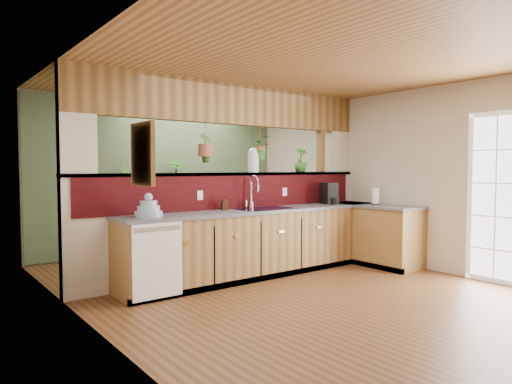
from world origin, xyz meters
TOP-DOWN VIEW (x-y plane):
  - ground at (0.00, 0.00)m, footprint 4.60×7.00m
  - ceiling at (0.00, 0.00)m, footprint 4.60×7.00m
  - wall_back at (0.00, 3.50)m, footprint 4.60×0.02m
  - wall_left at (-2.30, 0.00)m, footprint 0.02×7.00m
  - wall_right at (2.30, 0.00)m, footprint 0.02×7.00m
  - pass_through_partition at (0.03, 1.35)m, footprint 4.60×0.21m
  - pass_through_ledge at (0.00, 1.35)m, footprint 4.60×0.21m
  - header_beam at (0.00, 1.35)m, footprint 4.60×0.15m
  - sage_backwall at (0.00, 3.48)m, footprint 4.55×0.02m
  - countertop at (0.84, 0.87)m, footprint 4.14×1.52m
  - dishwasher at (-1.48, 0.66)m, footprint 0.58×0.03m
  - navy_sink at (0.25, 0.98)m, footprint 0.82×0.50m
  - french_door at (2.27, -1.30)m, footprint 0.06×1.02m
  - framed_print at (-2.27, -0.80)m, footprint 0.04×0.35m
  - faucet at (0.16, 1.13)m, footprint 0.20×0.20m
  - dish_stack at (-1.45, 0.95)m, footprint 0.31×0.31m
  - soap_dispenser at (-0.29, 1.15)m, footprint 0.10×0.10m
  - coffee_maker at (1.54, 1.00)m, footprint 0.18×0.30m
  - paper_towel at (1.98, 0.47)m, footprint 0.13×0.13m
  - glass_jar at (0.34, 1.35)m, footprint 0.16×0.16m
  - ledge_plant_left at (-1.29, 1.35)m, footprint 0.31×0.29m
  - ledge_plant_right at (1.25, 1.35)m, footprint 0.27×0.27m
  - hanging_plant_a at (-0.45, 1.35)m, footprint 0.25×0.20m
  - hanging_plant_b at (0.45, 1.35)m, footprint 0.37×0.34m
  - shelving_console at (-0.23, 3.25)m, footprint 1.73×0.77m
  - shelf_plant_a at (-0.82, 3.25)m, footprint 0.26×0.20m
  - shelf_plant_b at (0.10, 3.25)m, footprint 0.34×0.34m
  - floor_plant at (1.06, 2.16)m, footprint 0.63×0.55m

SIDE VIEW (x-z plane):
  - ground at x=0.00m, z-range -0.01..0.01m
  - floor_plant at x=1.06m, z-range 0.00..0.67m
  - countertop at x=0.84m, z-range 0.00..0.90m
  - dishwasher at x=-1.48m, z-range 0.05..0.87m
  - shelving_console at x=-0.23m, z-range -0.06..1.06m
  - navy_sink at x=0.25m, z-range 0.73..0.91m
  - dish_stack at x=-1.45m, z-range 0.85..1.12m
  - soap_dispenser at x=-0.29m, z-range 0.90..1.08m
  - paper_towel at x=1.98m, z-range 0.89..1.16m
  - french_door at x=2.27m, z-range -0.03..2.13m
  - coffee_maker at x=1.54m, z-range 0.89..1.22m
  - faucet at x=0.16m, z-range 0.92..1.37m
  - pass_through_partition at x=0.03m, z-range -0.11..2.49m
  - shelf_plant_a at x=-0.82m, z-range 1.06..1.51m
  - wall_back at x=0.00m, z-range 0.00..2.60m
  - wall_left at x=-2.30m, z-range 0.00..2.60m
  - wall_right at x=2.30m, z-range 0.00..2.60m
  - sage_backwall at x=0.00m, z-range 0.02..2.58m
  - shelf_plant_b at x=0.10m, z-range 1.06..1.58m
  - pass_through_ledge at x=0.00m, z-range 1.35..1.39m
  - framed_print at x=-2.27m, z-range 1.32..1.78m
  - glass_jar at x=0.34m, z-range 1.39..1.74m
  - ledge_plant_right at x=1.25m, z-range 1.39..1.77m
  - ledge_plant_left at x=-1.29m, z-range 1.39..1.85m
  - hanging_plant_a at x=-0.45m, z-range 1.59..2.12m
  - hanging_plant_b at x=0.45m, z-range 1.66..2.13m
  - header_beam at x=0.00m, z-range 2.05..2.60m
  - ceiling at x=0.00m, z-range 2.60..2.60m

